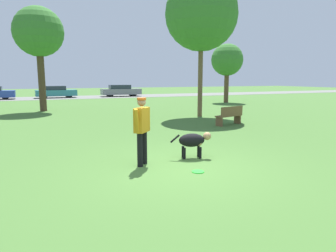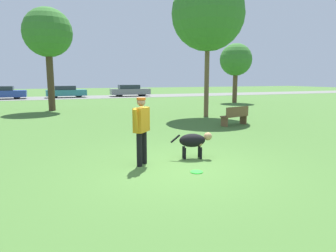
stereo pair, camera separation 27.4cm
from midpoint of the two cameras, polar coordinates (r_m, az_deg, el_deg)
ground_plane at (r=7.05m, az=2.99°, el=-7.97°), size 120.00×120.00×0.00m
far_road_strip at (r=34.45m, az=-16.87°, el=5.24°), size 120.00×6.00×0.01m
person at (r=7.09m, az=-3.98°, el=0.14°), size 0.57×0.61×1.62m
dog at (r=7.81m, az=5.99°, el=-2.83°), size 1.09×0.51×0.68m
frisbee at (r=6.76m, az=6.63°, el=-8.69°), size 0.28×0.28×0.02m
tree_far_right at (r=26.55m, az=13.10°, el=12.12°), size 2.70×2.70×4.99m
tree_mid_center at (r=20.86m, az=-21.58°, el=16.06°), size 3.03×3.03×6.41m
tree_near_right at (r=16.75m, az=8.12°, el=20.36°), size 3.82×3.82×7.30m
parked_car_blue at (r=34.39m, az=-28.81°, el=5.58°), size 4.36×1.88×1.30m
parked_car_teal at (r=34.44m, az=-18.64°, el=6.20°), size 4.21×1.84×1.27m
parked_car_grey at (r=35.38m, az=-7.05°, el=6.72°), size 4.56×1.80×1.33m
park_bench at (r=13.59m, az=13.28°, el=2.00°), size 1.46×0.75×0.84m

